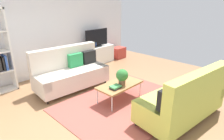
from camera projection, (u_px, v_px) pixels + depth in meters
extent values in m
plane|color=#936B47|center=(117.00, 99.00, 4.58)|extent=(7.68, 7.68, 0.00)
cube|color=silver|center=(52.00, 28.00, 5.90)|extent=(6.40, 0.12, 2.90)
cube|color=#9E4C42|center=(125.00, 103.00, 4.39)|extent=(2.90, 2.20, 0.01)
cube|color=beige|center=(72.00, 77.00, 5.06)|extent=(1.95, 0.97, 0.44)
cube|color=beige|center=(65.00, 57.00, 5.11)|extent=(1.91, 0.33, 0.56)
cube|color=beige|center=(97.00, 66.00, 5.55)|extent=(0.26, 0.85, 0.22)
cube|color=beige|center=(40.00, 82.00, 4.49)|extent=(0.26, 0.85, 0.22)
cylinder|color=black|center=(105.00, 82.00, 5.46)|extent=(0.05, 0.05, 0.10)
cylinder|color=black|center=(48.00, 102.00, 4.37)|extent=(0.05, 0.05, 0.10)
cylinder|color=black|center=(91.00, 75.00, 5.93)|extent=(0.05, 0.05, 0.10)
cylinder|color=black|center=(36.00, 92.00, 4.84)|extent=(0.05, 0.05, 0.10)
cube|color=black|center=(89.00, 57.00, 5.44)|extent=(0.41, 0.17, 0.36)
cube|color=#288C4C|center=(75.00, 60.00, 5.15)|extent=(0.41, 0.17, 0.36)
cube|color=#C1CC51|center=(180.00, 104.00, 3.77)|extent=(1.99, 1.08, 0.44)
cube|color=#C1CC51|center=(200.00, 86.00, 3.36)|extent=(1.91, 0.45, 0.56)
cube|color=#C1CC51|center=(153.00, 114.00, 3.23)|extent=(0.31, 0.86, 0.22)
cube|color=#C1CC51|center=(203.00, 87.00, 4.22)|extent=(0.31, 0.86, 0.22)
cylinder|color=black|center=(137.00, 123.00, 3.60)|extent=(0.05, 0.05, 0.10)
cylinder|color=black|center=(187.00, 96.00, 4.62)|extent=(0.05, 0.05, 0.10)
cylinder|color=black|center=(216.00, 108.00, 4.12)|extent=(0.05, 0.05, 0.10)
cube|color=black|center=(168.00, 99.00, 3.14)|extent=(0.41, 0.19, 0.36)
cube|color=#9E7042|center=(120.00, 85.00, 4.42)|extent=(1.10, 0.56, 0.04)
cylinder|color=silver|center=(97.00, 97.00, 4.30)|extent=(0.02, 0.02, 0.38)
cylinder|color=silver|center=(126.00, 84.00, 4.98)|extent=(0.02, 0.02, 0.38)
cylinder|color=silver|center=(112.00, 104.00, 4.00)|extent=(0.02, 0.02, 0.38)
cylinder|color=silver|center=(140.00, 89.00, 4.68)|extent=(0.02, 0.02, 0.38)
cube|color=silver|center=(97.00, 55.00, 7.11)|extent=(1.40, 0.44, 0.64)
cube|color=black|center=(97.00, 46.00, 6.98)|extent=(0.36, 0.20, 0.04)
cube|color=black|center=(97.00, 38.00, 6.86)|extent=(1.00, 0.05, 0.60)
cube|color=white|center=(9.00, 50.00, 4.86)|extent=(0.04, 0.36, 2.10)
cube|color=#262626|center=(2.00, 63.00, 4.83)|extent=(0.03, 0.29, 0.36)
cube|color=#3359B2|center=(5.00, 62.00, 4.86)|extent=(0.05, 0.29, 0.38)
cube|color=#B2382D|center=(119.00, 53.00, 7.82)|extent=(0.52, 0.40, 0.44)
cylinder|color=brown|center=(122.00, 82.00, 4.33)|extent=(0.16, 0.16, 0.13)
sphere|color=#2D7233|center=(122.00, 75.00, 4.27)|extent=(0.28, 0.28, 0.28)
cube|color=#262626|center=(115.00, 88.00, 4.18)|extent=(0.26, 0.22, 0.03)
cube|color=#3F8C4C|center=(115.00, 86.00, 4.17)|extent=(0.25, 0.19, 0.03)
cylinder|color=silver|center=(83.00, 47.00, 6.61)|extent=(0.10, 0.10, 0.18)
cylinder|color=#B24C4C|center=(87.00, 47.00, 6.73)|extent=(0.09, 0.09, 0.13)
cylinder|color=gold|center=(92.00, 46.00, 6.76)|extent=(0.05, 0.05, 0.18)
cylinder|color=#3359B2|center=(94.00, 45.00, 6.83)|extent=(0.05, 0.05, 0.18)
cylinder|color=#3359B2|center=(96.00, 45.00, 6.89)|extent=(0.04, 0.04, 0.18)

